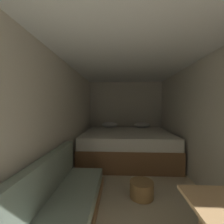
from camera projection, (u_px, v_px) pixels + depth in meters
The scene contains 8 objects.
ground_plane at pixel (131, 194), 2.31m from camera, with size 6.96×6.96×0.00m, color beige.
wall_back at pixel (125, 116), 4.77m from camera, with size 2.39×0.05×2.15m, color beige.
wall_left at pixel (57, 125), 2.33m from camera, with size 0.05×4.96×2.15m, color beige.
wall_right at pixel (210, 126), 2.21m from camera, with size 0.05×4.96×2.15m, color beige.
ceiling_slab at pixel (132, 53), 2.23m from camera, with size 2.39×4.96×0.05m, color white.
bed at pixel (127, 145), 3.82m from camera, with size 2.17×1.83×0.89m.
sofa_left at pixel (51, 222), 1.45m from camera, with size 0.66×2.32×0.76m.
wicker_basket at pixel (142, 189), 2.23m from camera, with size 0.36×0.36×0.23m.
Camera 1 is at (-0.19, -0.28, 1.36)m, focal length 23.77 mm.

